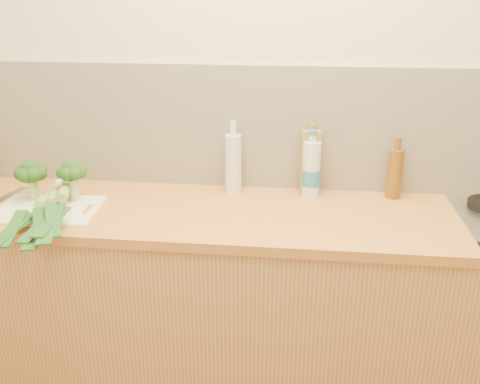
{
  "coord_description": "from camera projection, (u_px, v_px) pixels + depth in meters",
  "views": [
    {
      "loc": [
        0.1,
        -0.77,
        1.74
      ],
      "look_at": [
        -0.12,
        1.1,
        1.02
      ],
      "focal_mm": 40.0,
      "sensor_mm": 36.0,
      "label": 1
    }
  ],
  "objects": [
    {
      "name": "broccoli_left",
      "position": [
        31.0,
        173.0,
        2.19
      ],
      "size": [
        0.13,
        0.13,
        0.17
      ],
      "color": "#A0BC6E",
      "rests_on": "chopping_board"
    },
    {
      "name": "glass_bottle",
      "position": [
        233.0,
        163.0,
        2.31
      ],
      "size": [
        0.07,
        0.07,
        0.32
      ],
      "color": "silver",
      "rests_on": "counter"
    },
    {
      "name": "leek_mid",
      "position": [
        49.0,
        205.0,
        2.07
      ],
      "size": [
        0.22,
        0.63,
        0.04
      ],
      "rotation": [
        0.0,
        0.0,
        0.27
      ],
      "color": "white",
      "rests_on": "chopping_board"
    },
    {
      "name": "amber_bottle",
      "position": [
        395.0,
        172.0,
        2.25
      ],
      "size": [
        0.06,
        0.06,
        0.26
      ],
      "color": "brown",
      "rests_on": "counter"
    },
    {
      "name": "counter",
      "position": [
        270.0,
        308.0,
        2.3
      ],
      "size": [
        3.2,
        0.62,
        0.9
      ],
      "color": "tan",
      "rests_on": "ground"
    },
    {
      "name": "leek_front",
      "position": [
        39.0,
        205.0,
        2.12
      ],
      "size": [
        0.11,
        0.7,
        0.04
      ],
      "rotation": [
        0.0,
        0.0,
        0.04
      ],
      "color": "white",
      "rests_on": "chopping_board"
    },
    {
      "name": "room_shell",
      "position": [
        277.0,
        129.0,
        2.31
      ],
      "size": [
        3.5,
        3.5,
        3.5
      ],
      "color": "beige",
      "rests_on": "ground"
    },
    {
      "name": "oil_tin",
      "position": [
        310.0,
        162.0,
        2.29
      ],
      "size": [
        0.08,
        0.05,
        0.31
      ],
      "color": "#9C9B33",
      "rests_on": "counter"
    },
    {
      "name": "leek_back",
      "position": [
        61.0,
        199.0,
        2.08
      ],
      "size": [
        0.23,
        0.64,
        0.04
      ],
      "rotation": [
        0.0,
        0.0,
        0.28
      ],
      "color": "white",
      "rests_on": "chopping_board"
    },
    {
      "name": "chopping_board",
      "position": [
        48.0,
        210.0,
        2.15
      ],
      "size": [
        0.42,
        0.32,
        0.01
      ],
      "primitive_type": "cube",
      "rotation": [
        0.0,
        0.0,
        0.05
      ],
      "color": "white",
      "rests_on": "counter"
    },
    {
      "name": "broccoli_right",
      "position": [
        72.0,
        173.0,
        2.19
      ],
      "size": [
        0.12,
        0.12,
        0.17
      ],
      "color": "#A0BC6E",
      "rests_on": "chopping_board"
    },
    {
      "name": "water_bottle",
      "position": [
        311.0,
        170.0,
        2.27
      ],
      "size": [
        0.08,
        0.08,
        0.27
      ],
      "color": "silver",
      "rests_on": "counter"
    }
  ]
}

